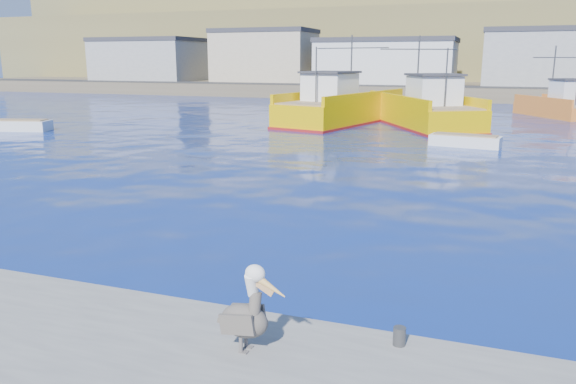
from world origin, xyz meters
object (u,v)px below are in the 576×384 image
(skiff_left, at_px, (18,126))
(skiff_mid, at_px, (465,142))
(pelican, at_px, (247,314))
(boat_orange, at_px, (558,105))
(trawler_yellow_b, at_px, (424,111))
(trawler_yellow_a, at_px, (340,108))

(skiff_left, bearing_deg, skiff_mid, 5.74)
(skiff_mid, xyz_separation_m, pelican, (-1.94, -26.35, 0.84))
(boat_orange, bearing_deg, trawler_yellow_b, -132.79)
(trawler_yellow_a, xyz_separation_m, skiff_left, (-20.03, -12.50, -0.87))
(boat_orange, distance_m, skiff_mid, 21.49)
(pelican, bearing_deg, skiff_mid, 85.78)
(trawler_yellow_a, distance_m, skiff_left, 23.62)
(skiff_left, height_order, skiff_mid, skiff_left)
(trawler_yellow_b, bearing_deg, skiff_mid, -69.90)
(trawler_yellow_a, distance_m, skiff_mid, 13.73)
(boat_orange, xyz_separation_m, skiff_mid, (-6.66, -20.42, -0.75))
(boat_orange, height_order, pelican, boat_orange)
(trawler_yellow_a, distance_m, boat_orange, 19.83)
(trawler_yellow_a, bearing_deg, trawler_yellow_b, -0.07)
(trawler_yellow_a, height_order, skiff_left, trawler_yellow_a)
(trawler_yellow_a, bearing_deg, skiff_left, -148.03)
(boat_orange, bearing_deg, skiff_left, -147.35)
(trawler_yellow_b, relative_size, skiff_mid, 3.29)
(skiff_left, bearing_deg, pelican, -39.86)
(boat_orange, xyz_separation_m, skiff_left, (-36.57, -23.43, -0.71))
(boat_orange, relative_size, pelican, 5.93)
(trawler_yellow_a, bearing_deg, pelican, -77.51)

